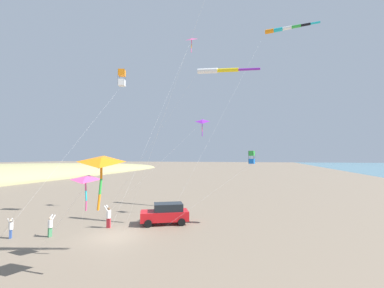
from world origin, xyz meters
The scene contains 14 objects.
ground_plane centered at (0.00, 0.00, 0.00)m, with size 600.00×600.00×0.00m, color #756654.
parked_car centered at (-2.43, -4.34, 0.95)m, with size 4.67×3.58×1.85m.
cooler_box centered at (-0.08, -4.84, 0.21)m, with size 0.62×0.42×0.42m.
person_adult_flyer centered at (1.79, -1.75, 1.05)m, with size 0.62×0.49×1.93m.
person_child_green_jacket centered at (7.16, 2.68, 0.83)m, with size 0.53×0.55×1.53m.
person_child_grey_jacket centered at (4.60, 1.56, 0.90)m, with size 0.41×0.52×1.65m.
kite_delta_long_streamer_right centered at (-4.84, -8.49, 9.85)m, with size 9.51×5.42×10.23m.
kite_delta_checkered_midright centered at (-3.12, 5.88, 5.82)m, with size 6.97×2.69×6.25m.
kite_box_rainbow_low_near centered at (-10.06, -6.23, 6.05)m, with size 7.54×4.21×6.65m.
kite_delta_green_low_center centered at (-0.51, 3.91, 4.67)m, with size 4.82×5.12×5.00m.
kite_box_black_fish_shape centered at (3.89, -6.63, 14.89)m, with size 4.64×9.82×15.81m.
kite_delta_teal_far_right centered at (-3.05, -10.37, 19.97)m, with size 5.36×8.86×20.40m.
kite_windsock_blue_topmost centered at (-13.74, -14.50, 21.86)m, with size 15.50×9.74×22.16m.
kite_windsock_long_streamer_left centered at (-7.21, -5.32, 14.10)m, with size 15.01×1.90×14.49m.
Camera 1 is at (-11.19, 16.54, 6.06)m, focal length 22.72 mm.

